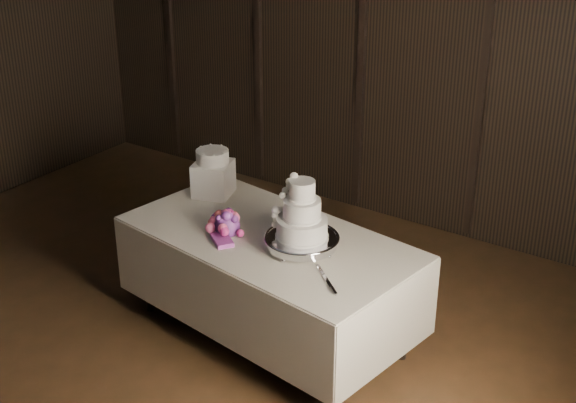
{
  "coord_description": "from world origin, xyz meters",
  "views": [
    {
      "loc": [
        3.29,
        -2.44,
        3.19
      ],
      "look_at": [
        0.68,
        1.36,
        1.05
      ],
      "focal_mm": 50.0,
      "sensor_mm": 36.0,
      "label": 1
    }
  ],
  "objects": [
    {
      "name": "bouquet",
      "position": [
        0.28,
        1.24,
        0.83
      ],
      "size": [
        0.49,
        0.51,
        0.2
      ],
      "primitive_type": null,
      "rotation": [
        0.0,
        0.0,
        -0.6
      ],
      "color": "#E45382",
      "rests_on": "display_table"
    },
    {
      "name": "cake_knife",
      "position": [
        1.12,
        1.12,
        0.77
      ],
      "size": [
        0.3,
        0.26,
        0.01
      ],
      "primitive_type": "cube",
      "rotation": [
        0.0,
        0.0,
        -0.7
      ],
      "color": "silver",
      "rests_on": "display_table"
    },
    {
      "name": "small_cake",
      "position": [
        -0.19,
        1.68,
        1.06
      ],
      "size": [
        0.29,
        0.29,
        0.1
      ],
      "primitive_type": "cylinder",
      "rotation": [
        0.0,
        0.0,
        0.27
      ],
      "color": "white",
      "rests_on": "box_pedestal"
    },
    {
      "name": "box_pedestal",
      "position": [
        -0.19,
        1.68,
        0.89
      ],
      "size": [
        0.33,
        0.33,
        0.25
      ],
      "primitive_type": "cube",
      "rotation": [
        0.0,
        0.0,
        0.33
      ],
      "color": "white",
      "rests_on": "display_table"
    },
    {
      "name": "room",
      "position": [
        0.0,
        0.0,
        1.5
      ],
      "size": [
        6.08,
        7.08,
        3.08
      ],
      "color": "black",
      "rests_on": "ground"
    },
    {
      "name": "display_table",
      "position": [
        0.53,
        1.36,
        0.42
      ],
      "size": [
        2.11,
        1.3,
        0.76
      ],
      "rotation": [
        0.0,
        0.0,
        -0.14
      ],
      "color": "beige",
      "rests_on": "ground"
    },
    {
      "name": "wedding_cake",
      "position": [
        0.79,
        1.31,
        1.0
      ],
      "size": [
        0.36,
        0.32,
        0.39
      ],
      "rotation": [
        0.0,
        0.0,
        -0.01
      ],
      "color": "white",
      "rests_on": "cake_stand"
    },
    {
      "name": "cake_stand",
      "position": [
        0.82,
        1.33,
        0.81
      ],
      "size": [
        0.64,
        0.64,
        0.09
      ],
      "primitive_type": "cylinder",
      "rotation": [
        0.0,
        0.0,
        0.43
      ],
      "color": "silver",
      "rests_on": "display_table"
    }
  ]
}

